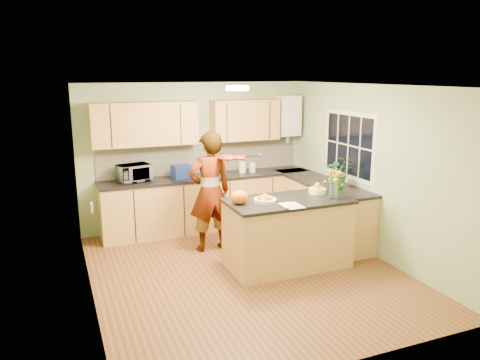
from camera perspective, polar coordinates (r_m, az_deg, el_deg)
name	(u,v)px	position (r m, az deg, el deg)	size (l,w,h in m)	color
floor	(246,272)	(6.51, 0.72, -11.13)	(4.50, 4.50, 0.00)	#573318
ceiling	(246,86)	(5.95, 0.79, 11.44)	(4.00, 4.50, 0.02)	white
wall_back	(196,155)	(8.19, -5.38, 3.00)	(4.00, 0.02, 2.50)	gray
wall_front	(346,238)	(4.21, 12.80, -6.92)	(4.00, 0.02, 2.50)	gray
wall_left	(86,198)	(5.66, -18.26, -2.11)	(0.02, 4.50, 2.50)	gray
wall_right	(372,171)	(7.11, 15.78, 1.04)	(0.02, 4.50, 2.50)	gray
back_counter	(208,202)	(8.11, -3.97, -2.72)	(3.64, 0.62, 0.94)	tan
right_counter	(321,209)	(7.80, 9.87, -3.51)	(0.62, 2.24, 0.94)	tan
splashback	(202,158)	(8.21, -4.67, 2.69)	(3.60, 0.02, 0.52)	beige
upper_cabinets	(188,122)	(7.89, -6.34, 7.01)	(3.20, 0.34, 0.70)	tan
boiler	(288,116)	(8.60, 5.86, 7.82)	(0.40, 0.30, 0.86)	silver
window_right	(349,145)	(7.53, 13.09, 4.16)	(0.01, 1.30, 1.05)	silver
light_switch	(92,207)	(5.07, -17.63, -3.20)	(0.02, 0.09, 0.09)	silver
ceiling_lamp	(237,88)	(6.22, -0.31, 11.15)	(0.30, 0.30, 0.07)	#FFEABF
peninsula_island	(287,233)	(6.56, 5.81, -6.44)	(1.69, 0.87, 0.97)	tan
fruit_dish	(265,199)	(6.25, 3.08, -2.32)	(0.30, 0.30, 0.11)	#F9F0C7
orange_bowl	(317,189)	(6.79, 9.43, -1.09)	(0.24, 0.24, 0.14)	#F9F0C7
flower_vase	(334,177)	(6.50, 11.39, 0.31)	(0.24, 0.24, 0.44)	silver
orange_bag	(239,197)	(6.15, -0.07, -2.10)	(0.24, 0.20, 0.18)	orange
papers	(292,205)	(6.12, 6.39, -3.10)	(0.23, 0.31, 0.01)	silver
violinist	(210,192)	(7.03, -3.69, -1.45)	(0.67, 0.44, 1.82)	#E9B48E
violin	(227,157)	(6.77, -1.56, 2.76)	(0.67, 0.27, 0.13)	#4A0C04
microwave	(134,173)	(7.72, -12.82, 0.83)	(0.50, 0.34, 0.28)	silver
blue_box	(181,172)	(7.81, -7.22, 1.01)	(0.29, 0.21, 0.23)	navy
kettle	(222,167)	(8.08, -2.27, 1.54)	(0.16, 0.16, 0.29)	silver
jar_cream	(242,167)	(8.23, 0.30, 1.57)	(0.12, 0.12, 0.19)	#F9F0C7
jar_white	(253,167)	(8.27, 1.54, 1.56)	(0.11, 0.11, 0.17)	silver
potted_plant	(338,172)	(7.27, 11.91, 1.01)	(0.45, 0.39, 0.49)	#366F25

